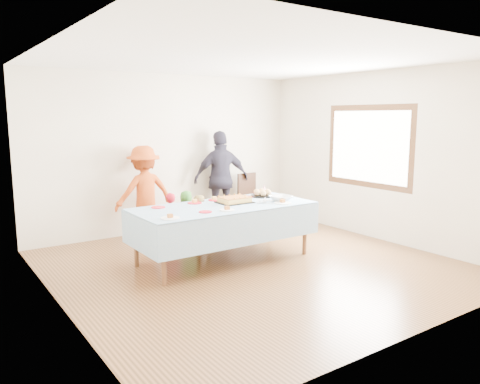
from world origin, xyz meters
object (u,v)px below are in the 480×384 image
(dining_chair, at_px, (250,196))
(adult_left, at_px, (144,192))
(birthday_cake, at_px, (235,200))
(party_table, at_px, (224,209))

(dining_chair, bearing_deg, adult_left, 173.32)
(birthday_cake, bearing_deg, adult_left, 109.93)
(dining_chair, relative_size, adult_left, 0.62)
(birthday_cake, bearing_deg, dining_chair, 48.02)
(party_table, xyz_separation_m, birthday_cake, (0.23, 0.07, 0.09))
(birthday_cake, distance_m, adult_left, 1.83)
(birthday_cake, relative_size, dining_chair, 0.50)
(party_table, height_order, dining_chair, dining_chair)
(party_table, relative_size, dining_chair, 2.65)
(party_table, bearing_deg, dining_chair, 45.05)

